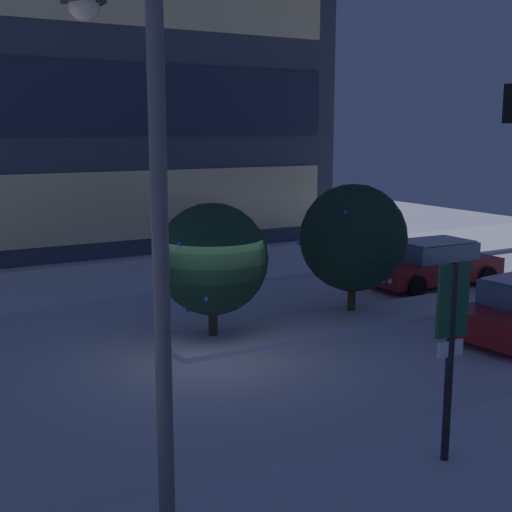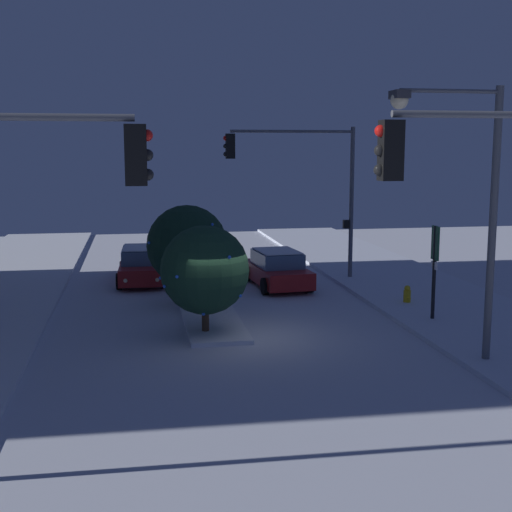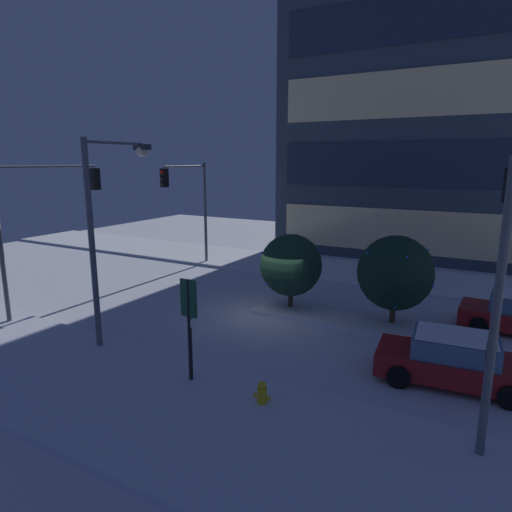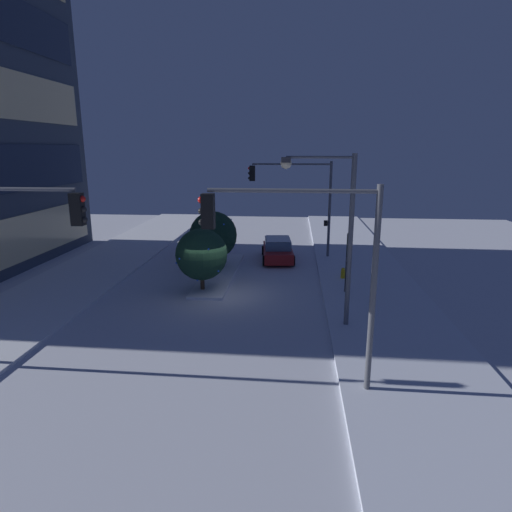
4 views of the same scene
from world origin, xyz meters
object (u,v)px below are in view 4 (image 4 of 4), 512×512
object	(u,v)px
fire_hydrant	(343,274)
traffic_light_corner_far_left	(16,243)
street_lamp_arched	(330,216)
decorated_tree_median	(202,254)
traffic_light_corner_near_right	(298,192)
parking_info_sign	(347,256)
car_near	(278,250)
car_far	(204,242)
decorated_tree_left_of_median	(213,235)
traffic_light_corner_near_left	(304,250)

from	to	relation	value
fire_hydrant	traffic_light_corner_far_left	bearing A→B (deg)	133.79
street_lamp_arched	decorated_tree_median	xyz separation A→B (m)	(4.03, 6.09, -2.68)
traffic_light_corner_far_left	traffic_light_corner_near_right	xyz separation A→B (m)	(16.20, -9.01, 0.14)
traffic_light_corner_near_right	parking_info_sign	xyz separation A→B (m)	(-7.50, -2.45, -2.46)
traffic_light_corner_far_left	street_lamp_arched	world-z (taller)	street_lamp_arched
car_near	parking_info_sign	size ratio (longest dim) A/B	1.43
traffic_light_corner_near_right	parking_info_sign	distance (m)	8.27
traffic_light_corner_far_left	fire_hydrant	size ratio (longest dim) A/B	8.38
traffic_light_corner_near_right	car_far	bearing A→B (deg)	-9.02
traffic_light_corner_near_right	decorated_tree_left_of_median	world-z (taller)	traffic_light_corner_near_right
car_near	car_far	world-z (taller)	same
car_far	decorated_tree_left_of_median	xyz separation A→B (m)	(-4.50, -1.56, 1.43)
car_far	decorated_tree_left_of_median	bearing A→B (deg)	20.91
traffic_light_corner_near_left	parking_info_sign	bearing A→B (deg)	-104.46
car_far	decorated_tree_median	size ratio (longest dim) A/B	1.38
street_lamp_arched	car_near	bearing A→B (deg)	-77.70
street_lamp_arched	decorated_tree_median	world-z (taller)	street_lamp_arched
traffic_light_corner_near_left	fire_hydrant	distance (m)	12.61
decorated_tree_median	traffic_light_corner_near_right	bearing A→B (deg)	-32.44
decorated_tree_median	parking_info_sign	bearing A→B (deg)	-88.14
traffic_light_corner_far_left	decorated_tree_median	size ratio (longest dim) A/B	1.88
traffic_light_corner_near_right	fire_hydrant	world-z (taller)	traffic_light_corner_near_right
car_near	street_lamp_arched	world-z (taller)	street_lamp_arched
traffic_light_corner_near_left	traffic_light_corner_near_right	distance (m)	16.76
traffic_light_corner_far_left	traffic_light_corner_near_right	distance (m)	18.53
parking_info_sign	decorated_tree_left_of_median	xyz separation A→B (m)	(4.06, 7.56, 0.13)
street_lamp_arched	parking_info_sign	size ratio (longest dim) A/B	2.26
traffic_light_corner_near_right	decorated_tree_left_of_median	size ratio (longest dim) A/B	1.80
car_far	car_near	bearing A→B (deg)	71.93
car_far	traffic_light_corner_near_left	bearing A→B (deg)	22.51
traffic_light_corner_near_left	decorated_tree_left_of_median	distance (m)	14.47
car_near	decorated_tree_left_of_median	distance (m)	4.82
traffic_light_corner_near_right	decorated_tree_left_of_median	xyz separation A→B (m)	(-3.44, 5.12, -2.33)
fire_hydrant	parking_info_sign	distance (m)	2.92
decorated_tree_left_of_median	traffic_light_corner_near_right	bearing A→B (deg)	-56.05
car_near	street_lamp_arched	bearing A→B (deg)	-172.43
street_lamp_arched	decorated_tree_median	size ratio (longest dim) A/B	2.13
traffic_light_corner_near_left	traffic_light_corner_near_right	bearing A→B (deg)	-89.79
traffic_light_corner_far_left	car_far	bearing A→B (deg)	82.30
traffic_light_corner_near_left	fire_hydrant	xyz separation A→B (m)	(11.66, -2.51, -4.09)
car_near	parking_info_sign	bearing A→B (deg)	-155.71
traffic_light_corner_far_left	fire_hydrant	distance (m)	16.52
fire_hydrant	decorated_tree_median	distance (m)	8.11
parking_info_sign	decorated_tree_left_of_median	bearing A→B (deg)	-24.97
street_lamp_arched	fire_hydrant	xyz separation A→B (m)	(6.68, -1.40, -4.31)
street_lamp_arched	parking_info_sign	distance (m)	5.19
traffic_light_corner_far_left	decorated_tree_median	bearing A→B (deg)	64.20
traffic_light_corner_near_left	car_near	bearing A→B (deg)	-85.13
traffic_light_corner_near_left	car_far	bearing A→B (deg)	-69.30
car_near	decorated_tree_left_of_median	size ratio (longest dim) A/B	1.25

